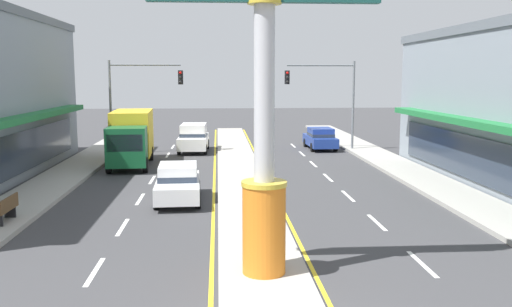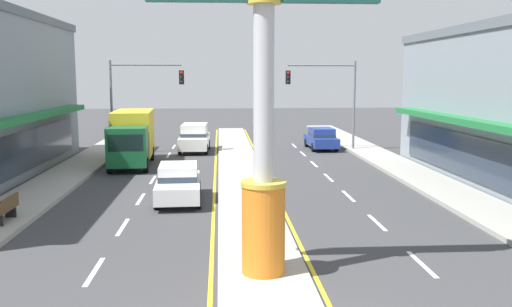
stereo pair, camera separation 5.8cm
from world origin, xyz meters
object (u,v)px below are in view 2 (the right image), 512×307
street_bench (6,208)px  traffic_light_right_side (329,90)px  traffic_light_left_side (138,90)px  suv_near_right_lane (195,137)px  sedan_near_left_lane (178,182)px  box_truck_mid_left_lane (132,136)px  sedan_far_right_lane (321,138)px  district_sign (264,111)px

street_bench → traffic_light_right_side: bearing=51.0°
traffic_light_left_side → suv_near_right_lane: 5.00m
sedan_near_left_lane → box_truck_mid_left_lane: size_ratio=0.62×
sedan_near_left_lane → street_bench: size_ratio=2.73×
traffic_light_right_side → sedan_near_left_lane: 17.80m
box_truck_mid_left_lane → sedan_far_right_lane: bearing=26.4°
box_truck_mid_left_lane → sedan_near_left_lane: bearing=-70.9°
district_sign → street_bench: district_sign is taller
district_sign → box_truck_mid_left_lane: (-6.22, 18.89, -2.63)m
traffic_light_right_side → sedan_far_right_lane: 3.65m
sedan_near_left_lane → box_truck_mid_left_lane: bearing=109.1°
traffic_light_left_side → sedan_far_right_lane: 13.14m
suv_near_right_lane → sedan_near_left_lane: bearing=-90.0°
box_truck_mid_left_lane → district_sign: bearing=-71.8°
sedan_near_left_lane → suv_near_right_lane: bearing=90.0°
suv_near_right_lane → sedan_far_right_lane: 8.98m
suv_near_right_lane → sedan_near_left_lane: 15.33m
sedan_far_right_lane → street_bench: bearing=-126.8°
suv_near_right_lane → box_truck_mid_left_lane: bearing=-121.7°
street_bench → sedan_near_left_lane: bearing=32.3°
suv_near_right_lane → sedan_near_left_lane: suv_near_right_lane is taller
district_sign → traffic_light_left_side: (-6.41, 23.20, -0.08)m
traffic_light_right_side → sedan_near_left_lane: bearing=-122.0°
district_sign → traffic_light_left_side: size_ratio=1.34×
sedan_near_left_lane → traffic_light_left_side: bearing=104.2°
box_truck_mid_left_lane → street_bench: 13.65m
district_sign → sedan_far_right_lane: (6.13, 25.02, -3.54)m
traffic_light_right_side → suv_near_right_lane: bearing=176.8°
sedan_far_right_lane → traffic_light_left_side: bearing=-171.7°
traffic_light_left_side → suv_near_right_lane: traffic_light_left_side is taller
traffic_light_right_side → sedan_far_right_lane: traffic_light_right_side is taller
district_sign → sedan_far_right_lane: district_sign is taller
district_sign → suv_near_right_lane: district_sign is taller
traffic_light_left_side → sedan_far_right_lane: size_ratio=1.43×
district_sign → sedan_near_left_lane: district_sign is taller
suv_near_right_lane → street_bench: (-5.69, -18.92, -0.34)m
suv_near_right_lane → box_truck_mid_left_lane: 6.51m
box_truck_mid_left_lane → traffic_light_left_side: bearing=92.5°
traffic_light_left_side → street_bench: bearing=-96.8°
sedan_near_left_lane → district_sign: bearing=-72.7°
sedan_near_left_lane → street_bench: sedan_near_left_lane is taller
suv_near_right_lane → sedan_near_left_lane: size_ratio=1.07×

